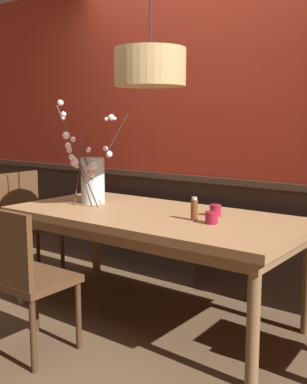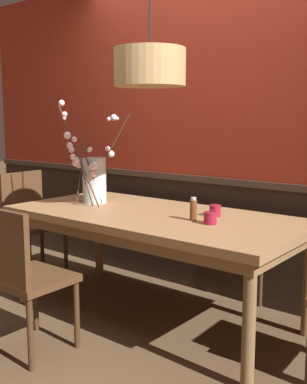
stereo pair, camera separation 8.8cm
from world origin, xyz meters
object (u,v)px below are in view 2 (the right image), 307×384
at_px(chair_far_side_right, 257,231).
at_px(chair_near_side_left, 21,271).
at_px(chair_head_west_end, 30,217).
at_px(vase_with_blossoms, 93,178).
at_px(pendant_lamp, 150,68).
at_px(candle_holder_nearer_edge, 210,218).
at_px(candle_holder_nearer_center, 215,210).
at_px(condiment_bottle, 193,209).
at_px(dining_table, 154,225).

bearing_deg(chair_far_side_right, chair_near_side_left, -108.78).
bearing_deg(chair_head_west_end, vase_with_blossoms, 0.81).
bearing_deg(pendant_lamp, vase_with_blossoms, 172.68).
bearing_deg(vase_with_blossoms, candle_holder_nearer_edge, -4.29).
distance_m(candle_holder_nearer_center, condiment_bottle, 0.20).
relative_size(condiment_bottle, pendant_lamp, 0.15).
bearing_deg(condiment_bottle, chair_near_side_left, -126.02).
relative_size(chair_near_side_left, chair_far_side_right, 1.00).
relative_size(dining_table, candle_holder_nearer_center, 25.98).
xyz_separation_m(dining_table, chair_head_west_end, (-1.43, 0.02, -0.14)).
relative_size(chair_head_west_end, pendant_lamp, 0.93).
height_order(candle_holder_nearer_center, candle_holder_nearer_edge, candle_holder_nearer_center).
height_order(chair_near_side_left, candle_holder_nearer_edge, chair_near_side_left).
bearing_deg(vase_with_blossoms, pendant_lamp, -7.32).
bearing_deg(candle_holder_nearer_edge, vase_with_blossoms, 175.71).
bearing_deg(vase_with_blossoms, chair_far_side_right, 42.59).
relative_size(chair_head_west_end, candle_holder_nearer_edge, 11.00).
bearing_deg(condiment_bottle, dining_table, 175.27).
relative_size(candle_holder_nearer_center, candle_holder_nearer_edge, 0.95).
bearing_deg(candle_holder_nearer_edge, dining_table, 174.09).
bearing_deg(chair_far_side_right, candle_holder_nearer_edge, -80.90).
distance_m(dining_table, chair_near_side_left, 0.95).
xyz_separation_m(chair_far_side_right, vase_with_blossoms, (-0.96, -0.88, 0.44)).
bearing_deg(candle_holder_nearer_center, dining_table, -156.81).
relative_size(dining_table, chair_near_side_left, 2.33).
relative_size(dining_table, chair_far_side_right, 2.32).
distance_m(chair_near_side_left, chair_head_west_end, 1.47).
height_order(chair_near_side_left, vase_with_blossoms, vase_with_blossoms).
distance_m(candle_holder_nearer_edge, condiment_bottle, 0.15).
distance_m(chair_head_west_end, candle_holder_nearer_center, 1.84).
distance_m(chair_near_side_left, pendant_lamp, 1.51).
xyz_separation_m(dining_table, pendant_lamp, (0.01, -0.05, 1.05)).
bearing_deg(chair_head_west_end, chair_near_side_left, -38.57).
relative_size(candle_holder_nearer_center, condiment_bottle, 0.53).
relative_size(candle_holder_nearer_edge, pendant_lamp, 0.08).
relative_size(chair_far_side_right, vase_with_blossoms, 1.16).
bearing_deg(vase_with_blossoms, dining_table, -3.02).
distance_m(vase_with_blossoms, condiment_bottle, 0.98).
bearing_deg(vase_with_blossoms, chair_head_west_end, -179.19).
height_order(chair_far_side_right, pendant_lamp, pendant_lamp).
height_order(chair_near_side_left, candle_holder_nearer_center, chair_near_side_left).
height_order(vase_with_blossoms, pendant_lamp, pendant_lamp).
xyz_separation_m(chair_far_side_right, candle_holder_nearer_edge, (0.15, -0.96, 0.29)).
xyz_separation_m(dining_table, chair_far_side_right, (0.33, 0.91, -0.17)).
height_order(chair_head_west_end, candle_holder_nearer_edge, chair_head_west_end).
bearing_deg(chair_near_side_left, candle_holder_nearer_center, 57.73).
relative_size(chair_far_side_right, condiment_bottle, 5.96).
distance_m(chair_far_side_right, pendant_lamp, 1.59).
xyz_separation_m(chair_head_west_end, candle_holder_nearer_edge, (1.92, -0.07, 0.26)).
distance_m(vase_with_blossoms, pendant_lamp, 1.00).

